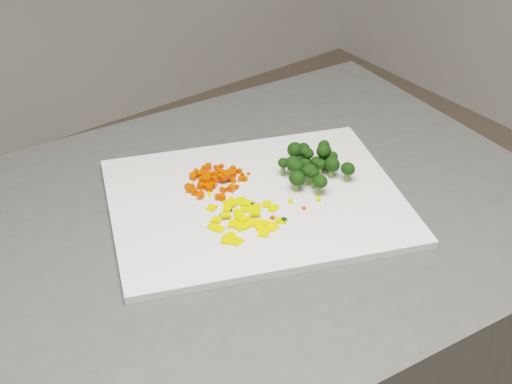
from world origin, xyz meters
TOP-DOWN VIEW (x-y plane):
  - cutting_board at (0.05, 0.12)m, footprint 0.48×0.43m
  - carrot_pile at (0.03, 0.19)m, footprint 0.09×0.09m
  - pepper_pile at (0.01, 0.09)m, footprint 0.10×0.10m
  - broccoli_pile at (0.15, 0.12)m, footprint 0.11×0.11m
  - carrot_cube_0 at (-0.01, 0.18)m, footprint 0.01×0.01m
  - carrot_cube_1 at (0.01, 0.15)m, footprint 0.01×0.01m
  - carrot_cube_2 at (0.06, 0.19)m, footprint 0.01×0.01m
  - carrot_cube_3 at (0.02, 0.22)m, footprint 0.01×0.01m
  - carrot_cube_4 at (0.02, 0.21)m, footprint 0.01×0.01m
  - carrot_cube_5 at (0.02, 0.17)m, footprint 0.01×0.01m
  - carrot_cube_6 at (0.05, 0.19)m, footprint 0.01×0.01m
  - carrot_cube_7 at (0.02, 0.21)m, footprint 0.01×0.01m
  - carrot_cube_8 at (0.07, 0.18)m, footprint 0.01×0.01m
  - carrot_cube_9 at (0.06, 0.19)m, footprint 0.01×0.01m
  - carrot_cube_10 at (0.01, 0.19)m, footprint 0.01×0.01m
  - carrot_cube_11 at (0.03, 0.19)m, footprint 0.01×0.01m
  - carrot_cube_12 at (0.02, 0.19)m, footprint 0.01×0.01m
  - carrot_cube_13 at (0.07, 0.19)m, footprint 0.01×0.01m
  - carrot_cube_14 at (0.04, 0.18)m, footprint 0.01×0.01m
  - carrot_cube_15 at (-0.01, 0.20)m, footprint 0.01×0.01m
  - carrot_cube_16 at (0.04, 0.16)m, footprint 0.01×0.01m
  - carrot_cube_17 at (0.01, 0.22)m, footprint 0.01×0.01m
  - carrot_cube_18 at (0.06, 0.19)m, footprint 0.01×0.01m
  - carrot_cube_19 at (0.05, 0.22)m, footprint 0.01×0.01m
  - carrot_cube_20 at (0.02, 0.22)m, footprint 0.01×0.01m
  - carrot_cube_21 at (0.02, 0.18)m, footprint 0.01×0.01m
  - carrot_cube_22 at (0.06, 0.22)m, footprint 0.01×0.01m
  - carrot_cube_23 at (0.05, 0.21)m, footprint 0.01×0.01m
  - carrot_cube_24 at (0.03, 0.20)m, footprint 0.01×0.01m
  - carrot_cube_25 at (0.01, 0.15)m, footprint 0.01×0.01m
  - carrot_cube_26 at (0.02, 0.16)m, footprint 0.01×0.01m
  - carrot_cube_27 at (0.04, 0.18)m, footprint 0.01×0.01m
  - carrot_cube_28 at (0.04, 0.18)m, footprint 0.01×0.01m
  - carrot_cube_29 at (0.01, 0.21)m, footprint 0.01×0.01m
  - carrot_cube_30 at (0.03, 0.16)m, footprint 0.01×0.01m
  - carrot_cube_31 at (0.03, 0.16)m, footprint 0.01×0.01m
  - carrot_cube_32 at (0.03, 0.22)m, footprint 0.01×0.01m
  - carrot_cube_33 at (0.00, 0.19)m, footprint 0.01×0.01m
  - carrot_cube_34 at (-0.01, 0.17)m, footprint 0.01×0.01m
  - carrot_cube_35 at (0.03, 0.22)m, footprint 0.01×0.01m
  - carrot_cube_36 at (0.01, 0.20)m, footprint 0.01×0.01m
  - carrot_cube_37 at (0.06, 0.19)m, footprint 0.01×0.01m
  - carrot_cube_38 at (-0.01, 0.17)m, footprint 0.01×0.01m
  - carrot_cube_39 at (0.01, 0.15)m, footprint 0.01×0.01m
  - carrot_cube_40 at (0.02, 0.20)m, footprint 0.01×0.01m
  - carrot_cube_41 at (0.07, 0.20)m, footprint 0.01×0.01m
  - carrot_cube_42 at (0.04, 0.18)m, footprint 0.01×0.01m
  - carrot_cube_43 at (0.01, 0.18)m, footprint 0.01×0.01m
  - carrot_cube_44 at (0.06, 0.17)m, footprint 0.01×0.01m
  - carrot_cube_45 at (0.02, 0.20)m, footprint 0.01×0.01m
  - carrot_cube_46 at (0.01, 0.19)m, footprint 0.01×0.01m
  - carrot_cube_47 at (0.05, 0.20)m, footprint 0.01×0.01m
  - carrot_cube_48 at (0.05, 0.19)m, footprint 0.01×0.01m
  - carrot_cube_49 at (0.06, 0.17)m, footprint 0.01×0.01m
  - carrot_cube_50 at (0.01, 0.19)m, footprint 0.01×0.01m
  - carrot_cube_51 at (0.03, 0.20)m, footprint 0.01×0.01m
  - carrot_cube_52 at (0.02, 0.18)m, footprint 0.01×0.01m
  - carrot_cube_53 at (0.02, 0.19)m, footprint 0.01×0.01m
  - carrot_cube_54 at (-0.01, 0.20)m, footprint 0.01×0.01m
  - carrot_cube_55 at (0.04, 0.19)m, footprint 0.01×0.01m
  - carrot_cube_56 at (0.02, 0.23)m, footprint 0.01×0.01m
  - carrot_cube_57 at (0.04, 0.16)m, footprint 0.01×0.01m
  - carrot_cube_58 at (0.04, 0.23)m, footprint 0.01×0.01m
  - carrot_cube_59 at (0.01, 0.15)m, footprint 0.01×0.01m
  - carrot_cube_60 at (-0.01, 0.20)m, footprint 0.01×0.01m
  - carrot_cube_61 at (0.03, 0.21)m, footprint 0.01×0.01m
  - carrot_cube_62 at (0.03, 0.21)m, footprint 0.01×0.01m
  - carrot_cube_63 at (0.00, 0.19)m, footprint 0.01×0.01m
  - carrot_cube_64 at (0.01, 0.18)m, footprint 0.01×0.01m
  - carrot_cube_65 at (0.06, 0.19)m, footprint 0.01×0.01m
  - carrot_cube_66 at (0.04, 0.20)m, footprint 0.01×0.01m
  - carrot_cube_67 at (0.02, 0.18)m, footprint 0.01×0.01m
  - carrot_cube_68 at (0.05, 0.17)m, footprint 0.01×0.01m
  - carrot_cube_69 at (0.03, 0.21)m, footprint 0.01×0.01m
  - carrot_cube_70 at (0.02, 0.21)m, footprint 0.01×0.01m
  - carrot_cube_71 at (-0.01, 0.19)m, footprint 0.01×0.01m
  - carrot_cube_72 at (0.03, 0.19)m, footprint 0.01×0.01m
  - carrot_cube_73 at (0.05, 0.20)m, footprint 0.01×0.01m
  - pepper_chunk_0 at (0.01, 0.08)m, footprint 0.02×0.01m
  - pepper_chunk_1 at (0.02, 0.13)m, footprint 0.02×0.02m
  - pepper_chunk_2 at (-0.03, 0.10)m, footprint 0.02×0.02m
  - pepper_chunk_3 at (0.05, 0.09)m, footprint 0.02×0.02m
  - pepper_chunk_4 at (0.02, 0.08)m, footprint 0.02×0.02m
  - pepper_chunk_5 at (-0.01, 0.11)m, footprint 0.02×0.01m
  - pepper_chunk_6 at (0.01, 0.09)m, footprint 0.01×0.02m
  - pepper_chunk_7 at (0.05, 0.06)m, footprint 0.02×0.02m
  - pepper_chunk_8 at (-0.04, 0.07)m, footprint 0.02×0.02m
  - pepper_chunk_9 at (-0.01, 0.09)m, footprint 0.02×0.02m
  - pepper_chunk_10 at (-0.03, 0.07)m, footprint 0.02×0.02m
  - pepper_chunk_11 at (0.02, 0.11)m, footprint 0.02×0.02m
  - pepper_chunk_12 at (-0.00, 0.08)m, footprint 0.01×0.02m
  - pepper_chunk_13 at (0.02, 0.07)m, footprint 0.02×0.02m
  - pepper_chunk_14 at (0.01, 0.08)m, footprint 0.02×0.02m
  - pepper_chunk_15 at (0.00, 0.13)m, footprint 0.02×0.02m
  - pepper_chunk_16 at (0.01, 0.05)m, footprint 0.02×0.02m
  - pepper_chunk_17 at (-0.03, 0.10)m, footprint 0.01×0.02m
  - pepper_chunk_18 at (0.03, 0.10)m, footprint 0.01×0.02m
  - pepper_chunk_19 at (-0.02, 0.11)m, footprint 0.02×0.02m
  - pepper_chunk_20 at (-0.00, 0.08)m, footprint 0.02×0.02m
  - pepper_chunk_21 at (0.04, 0.11)m, footprint 0.02×0.02m
  - pepper_chunk_22 at (-0.03, 0.06)m, footprint 0.02×0.01m
  - pepper_chunk_23 at (-0.01, 0.14)m, footprint 0.02×0.02m
  - pepper_chunk_24 at (0.01, 0.13)m, footprint 0.02×0.02m
  - pepper_chunk_25 at (0.02, 0.09)m, footprint 0.02×0.02m
  - pepper_chunk_26 at (-0.03, 0.07)m, footprint 0.01×0.01m
  - pepper_chunk_27 at (0.05, 0.10)m, footprint 0.02×0.02m
  - pepper_chunk_28 at (0.03, 0.06)m, footprint 0.02×0.02m
  - pepper_chunk_29 at (0.03, 0.13)m, footprint 0.01×0.01m
  - pepper_chunk_30 at (0.01, 0.09)m, footprint 0.02×0.02m
  - pepper_chunk_31 at (0.03, 0.12)m, footprint 0.02×0.02m
  - pepper_chunk_32 at (0.02, 0.07)m, footprint 0.02×0.02m
  - pepper_chunk_33 at (0.01, 0.11)m, footprint 0.02×0.02m
  - broccoli_floret_0 at (0.15, 0.14)m, footprint 0.02×0.02m
  - broccoli_floret_1 at (0.19, 0.14)m, footprint 0.03×0.03m
  - broccoli_floret_2 at (0.19, 0.13)m, footprint 0.03×0.03m
  - broccoli_floret_3 at (0.13, 0.14)m, footprint 0.02×0.02m
  - broccoli_floret_4 at (0.16, 0.12)m, footprint 0.02×0.02m
  - broccoli_floret_5 at (0.17, 0.16)m, footprint 0.02×0.02m
  - broccoli_floret_6 at (0.15, 0.14)m, footprint 0.02×0.02m
  - broccoli_floret_7 at (0.13, 0.14)m, footprint 0.03×0.03m
  - broccoli_floret_8 at (0.19, 0.15)m, footprint 0.02×0.02m
  - broccoli_floret_9 at (0.18, 0.08)m, footprint 0.03×0.03m
  - broccoli_floret_10 at (0.16, 0.12)m, footprint 0.02×0.02m
  - broccoli_floret_11 at (0.17, 0.10)m, footprint 0.03×0.03m
  - broccoli_floret_12 at (0.16, 0.16)m, footprint 0.02×0.02m
  - broccoli_floret_13 at (0.11, 0.11)m, footprint 0.03×0.03m
  - broccoli_floret_14 at (0.18, 0.12)m, footprint 0.02×0.02m
  - broccoli_floret_15 at (0.15, 0.14)m, footprint 0.02×0.02m
  - broccoli_floret_16 at (0.17, 0.12)m, footprint 0.03×0.03m
  - broccoli_floret_17 at (0.15, 0.16)m, footprint 0.03×0.03m
  - broccoli_floret_18 at (0.12, 0.15)m, footprint 0.02×0.02m
  - broccoli_floret_19 at (0.13, 0.10)m, footprint 0.02×0.02m
  - broccoli_floret_20 at (0.13, 0.11)m, footprint 0.03×0.03m
  - broccoli_floret_21 at (0.13, 0.13)m, footprint 0.03×0.03m
  - broccoli_floret_22 at (0.13, 0.08)m, footprint 0.03×0.03m
  - broccoli_floret_23 at (0.18, 0.12)m, footprint 0.03×0.03m
  - stray_bit_0 at (0.02, 0.14)m, footprint 0.01×0.01m
  - stray_bit_1 at (0.04, 0.07)m, footprint 0.01×0.01m
  - stray_bit_2 at (0.05, 0.06)m, footprint 0.01×0.01m
  - stray_bit_3 at (0.08, 0.18)m, footprint 0.00×0.00m
  - stray_bit_4 at (0.12, 0.07)m, footprint 0.01×0.01m
  - stray_bit_5 at (0.08, 0.09)m, footprint 0.01×0.01m
  - stray_bit_6 at (0.00, 0.17)m, footprint 0.00×0.00m
  - stray_bit_7 at (0.09, 0.06)m, footprint 0.01×0.01m
  - stray_bit_8 at (0.04, 0.11)m, footprint 0.01×0.01m
  - stray_bit_9 at (0.01, 0.12)m, footprint 0.01×0.01m
  - stray_bit_10 at (-0.01, 0.18)m, footprint 0.01×0.01m
  - stray_bit_11 at (0.05, 0.18)m, footprint 0.01×0.01m
  - stray_bit_12 at (0.00, 0.17)m, footprint 0.01×0.01m
  - stray_bit_13 at (0.04, 0.16)m, footprint 0.01×0.01m
  - stray_bit_14 at (-0.01, 0.12)m, footprint 0.01×0.01m

SIDE VIEW (x-z plane):
  - cutting_board at x=0.05m, z-range 0.90..0.91m
  - stray_bit_12 at x=0.00m, z-range 0.91..0.91m
  - pepper_chunk_22 at x=-0.03m, z-range 0.91..0.91m
  - stray_bit_6 at x=0.00m, z-range 0.91..0.91m
  - pepper_chunk_21 at x=0.04m, z-range 0.91..0.91m
  - pepper_chunk_4 at x=0.02m, z-range 0.91..0.91m
  - pepper_chunk_27 at x=0.05m, z-range 0.91..0.92m
  - pepper_chunk_17 at x=-0.03m, z-range 0.91..0.91m
  - stray_bit_3 at x=0.08m, z-range 0.91..0.91m
  - stray_bit_9 at x=0.01m, z-range 0.91..0.91m
  - pepper_chunk_3 at x=0.05m, z-range 0.91..0.91m
  - pepper_chunk_11 at x=0.02m, z-range 0.91..0.91m
  - pepper_chunk_28 at x=0.03m, z-range 0.91..0.92m
  - pepper_chunk_7 at x=0.05m, z-range 0.91..0.91m
  - pepper_chunk_2 at x=-0.03m, z-range 0.91..0.91m
  - stray_bit_11 at x=0.05m, z-range 0.91..0.91m
  - pepper_chunk_10 at x=-0.03m, z-range 0.91..0.92m
  - stray_bit_7 at x=0.09m, z-range 0.91..0.91m
  - stray_bit_14 at x=-0.01m, z-range 0.91..0.91m
  - pepper_chunk_15 at x=0.00m, z-range 0.91..0.91m
  - pepper_chunk_14 at x=0.01m, z-range 0.91..0.92m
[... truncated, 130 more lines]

